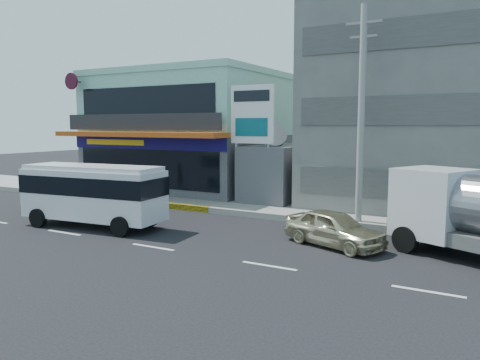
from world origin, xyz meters
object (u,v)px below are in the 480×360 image
object	(u,v)px
motorcycle_rider	(136,194)
billboard	(252,121)
shop_building	(191,135)
minibus	(93,191)
utility_pole_near	(361,115)
sedan	(334,228)
satellite_dish	(274,145)
concrete_building	(472,83)

from	to	relation	value
motorcycle_rider	billboard	bearing A→B (deg)	20.63
shop_building	minibus	xyz separation A→B (m)	(3.26, -12.45, -2.28)
utility_pole_near	motorcycle_rider	distance (m)	13.63
shop_building	billboard	distance (m)	8.92
sedan	billboard	bearing A→B (deg)	70.35
billboard	sedan	world-z (taller)	billboard
minibus	motorcycle_rider	size ratio (longest dim) A/B	3.20
motorcycle_rider	satellite_dish	bearing A→B (deg)	31.42
utility_pole_near	sedan	size ratio (longest dim) A/B	2.38
shop_building	motorcycle_rider	bearing A→B (deg)	-81.05
concrete_building	motorcycle_rider	size ratio (longest dim) A/B	7.26
billboard	minibus	xyz separation A→B (m)	(-4.24, -7.70, -3.21)
billboard	motorcycle_rider	xyz separation A→B (m)	(-6.37, -2.40, -4.20)
satellite_dish	billboard	bearing A→B (deg)	-105.52
minibus	shop_building	bearing A→B (deg)	104.69
shop_building	minibus	distance (m)	13.07
satellite_dish	utility_pole_near	world-z (taller)	utility_pole_near
shop_building	utility_pole_near	bearing A→B (deg)	-25.06
utility_pole_near	sedan	bearing A→B (deg)	-88.92
sedan	motorcycle_rider	bearing A→B (deg)	96.92
billboard	concrete_building	bearing A→B (deg)	28.92
shop_building	sedan	xyz separation A→B (m)	(14.07, -10.38, -3.28)
satellite_dish	utility_pole_near	distance (m)	7.17
shop_building	billboard	size ratio (longest dim) A/B	1.80
concrete_building	minibus	distance (m)	20.67
shop_building	motorcycle_rider	distance (m)	7.94
satellite_dish	billboard	world-z (taller)	billboard
sedan	motorcycle_rider	size ratio (longest dim) A/B	1.91
utility_pole_near	sedan	distance (m)	5.86
sedan	motorcycle_rider	xyz separation A→B (m)	(-12.95, 3.23, 0.01)
minibus	motorcycle_rider	world-z (taller)	minibus
concrete_building	satellite_dish	world-z (taller)	concrete_building
billboard	motorcycle_rider	distance (m)	8.00
satellite_dish	motorcycle_rider	bearing A→B (deg)	-148.58
billboard	minibus	size ratio (longest dim) A/B	0.98
shop_building	motorcycle_rider	xyz separation A→B (m)	(1.13, -7.15, -3.27)
motorcycle_rider	concrete_building	bearing A→B (deg)	25.92
minibus	sedan	distance (m)	11.05
shop_building	utility_pole_near	xyz separation A→B (m)	(14.00, -6.55, 1.15)
concrete_building	utility_pole_near	size ratio (longest dim) A/B	1.60
billboard	minibus	distance (m)	9.36
concrete_building	motorcycle_rider	xyz separation A→B (m)	(-16.87, -8.20, -6.27)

